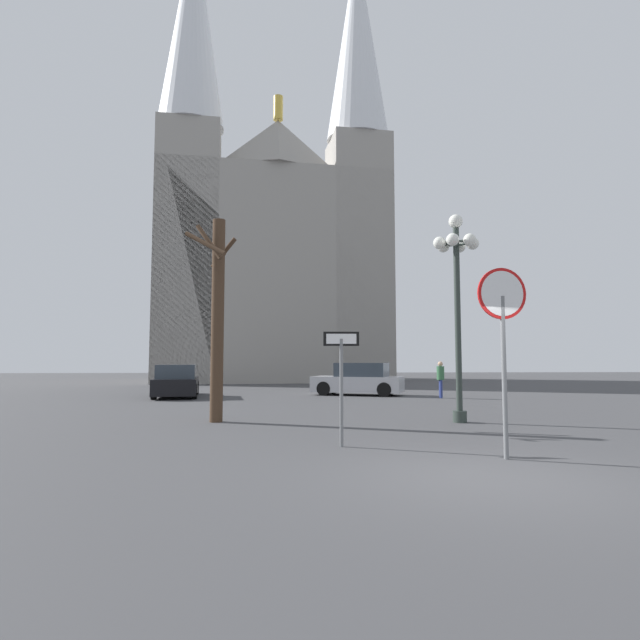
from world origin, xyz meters
name	(u,v)px	position (x,y,z in m)	size (l,w,h in m)	color
ground_plane	(490,478)	(0.00, 0.00, 0.00)	(120.00, 120.00, 0.00)	#424244
cathedral	(273,235)	(-3.75, 32.84, 11.44)	(18.13, 12.83, 35.94)	gray
stop_sign	(503,322)	(0.81, 1.29, 2.25)	(0.87, 0.13, 3.16)	slate
one_way_arrow_sign	(341,371)	(-1.74, 2.68, 1.40)	(0.68, 0.07, 2.15)	slate
street_lamp	(457,278)	(1.74, 6.20, 3.78)	(1.24, 1.12, 5.51)	#2D3833
bare_tree	(217,314)	(-4.61, 6.71, 2.84)	(1.34, 1.36, 5.39)	#473323
parked_car_near_silver	(359,380)	(0.63, 16.70, 0.69)	(4.46, 3.14, 1.49)	#B7B7BC
parked_car_far_black	(177,382)	(-7.58, 16.18, 0.67)	(2.40, 4.66, 1.42)	black
pedestrian_walking	(441,376)	(3.85, 14.63, 0.94)	(0.32, 0.32, 1.56)	navy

